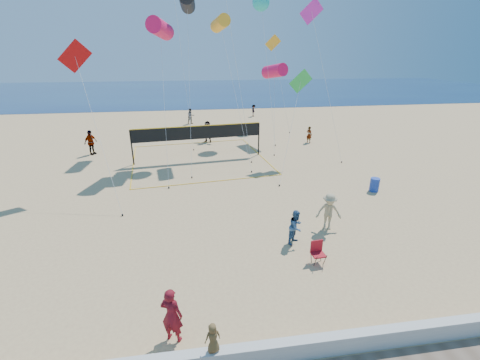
{
  "coord_description": "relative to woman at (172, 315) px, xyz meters",
  "views": [
    {
      "loc": [
        -2.43,
        -8.92,
        7.6
      ],
      "look_at": [
        -0.8,
        2.0,
        3.18
      ],
      "focal_mm": 24.0,
      "sensor_mm": 36.0,
      "label": 1
    }
  ],
  "objects": [
    {
      "name": "ground",
      "position": [
        3.29,
        1.92,
        -0.87
      ],
      "size": [
        120.0,
        120.0,
        0.0
      ],
      "primitive_type": "plane",
      "color": "tan",
      "rests_on": "ground"
    },
    {
      "name": "ocean",
      "position": [
        3.29,
        63.92,
        -0.86
      ],
      "size": [
        140.0,
        50.0,
        0.03
      ],
      "primitive_type": "cube",
      "color": "navy",
      "rests_on": "ground"
    },
    {
      "name": "seawall",
      "position": [
        3.29,
        -1.08,
        -0.57
      ],
      "size": [
        32.0,
        0.3,
        0.6
      ],
      "primitive_type": "cube",
      "color": "silver",
      "rests_on": "ground"
    },
    {
      "name": "woman",
      "position": [
        0.0,
        0.0,
        0.0
      ],
      "size": [
        0.75,
        0.63,
        1.74
      ],
      "primitive_type": "imported",
      "rotation": [
        0.0,
        0.0,
        2.74
      ],
      "color": "maroon",
      "rests_on": "ground"
    },
    {
      "name": "toddler",
      "position": [
        1.06,
        -1.06,
        0.15
      ],
      "size": [
        0.47,
        0.36,
        0.84
      ],
      "primitive_type": "imported",
      "rotation": [
        0.0,
        0.0,
        3.4
      ],
      "color": "brown",
      "rests_on": "seawall"
    },
    {
      "name": "bystander_a",
      "position": [
        4.93,
        4.31,
        -0.11
      ],
      "size": [
        0.93,
        0.92,
        1.52
      ],
      "primitive_type": "imported",
      "rotation": [
        0.0,
        0.0,
        0.77
      ],
      "color": "#31547B",
      "rests_on": "ground"
    },
    {
      "name": "bystander_b",
      "position": [
        6.75,
        5.21,
        0.0
      ],
      "size": [
        1.25,
        0.88,
        1.75
      ],
      "primitive_type": "imported",
      "rotation": [
        0.0,
        0.0,
        -0.22
      ],
      "color": "tan",
      "rests_on": "ground"
    },
    {
      "name": "far_person_0",
      "position": [
        -7.17,
        18.98,
        0.1
      ],
      "size": [
        1.02,
        1.21,
        1.95
      ],
      "primitive_type": "imported",
      "rotation": [
        0.0,
        0.0,
        0.99
      ],
      "color": "gray",
      "rests_on": "ground"
    },
    {
      "name": "far_person_1",
      "position": [
        2.14,
        21.42,
        0.07
      ],
      "size": [
        1.81,
        1.31,
        1.89
      ],
      "primitive_type": "imported",
      "rotation": [
        0.0,
        0.0,
        -0.48
      ],
      "color": "gray",
      "rests_on": "ground"
    },
    {
      "name": "far_person_2",
      "position": [
        11.11,
        19.85,
        -0.14
      ],
      "size": [
        0.6,
        0.64,
        1.47
      ],
      "primitive_type": "imported",
      "rotation": [
        0.0,
        0.0,
        2.19
      ],
      "color": "gray",
      "rests_on": "ground"
    },
    {
      "name": "far_person_3",
      "position": [
        0.69,
        29.57,
        -0.01
      ],
      "size": [
        1.01,
        0.9,
        1.72
      ],
      "primitive_type": "imported",
      "rotation": [
        0.0,
        0.0,
        0.35
      ],
      "color": "gray",
      "rests_on": "ground"
    },
    {
      "name": "far_person_4",
      "position": [
        8.55,
        33.01,
        -0.15
      ],
      "size": [
        0.8,
        1.06,
        1.45
      ],
      "primitive_type": "imported",
      "rotation": [
        0.0,
        0.0,
        1.25
      ],
      "color": "gray",
      "rests_on": "ground"
    },
    {
      "name": "camp_chair",
      "position": [
        5.33,
        2.84,
        -0.36
      ],
      "size": [
        0.53,
        0.65,
        1.02
      ],
      "rotation": [
        0.0,
        0.0,
        0.09
      ],
      "color": "#A3121D",
      "rests_on": "ground"
    },
    {
      "name": "trash_barrel",
      "position": [
        11.18,
        8.92,
        -0.47
      ],
      "size": [
        0.7,
        0.7,
        0.79
      ],
      "primitive_type": "cylinder",
      "rotation": [
        0.0,
        0.0,
        -0.44
      ],
      "color": "#1939A4",
      "rests_on": "ground"
    },
    {
      "name": "volleyball_net",
      "position": [
        1.2,
        16.44,
        0.92
      ],
      "size": [
        10.71,
        10.57,
        2.59
      ],
      "rotation": [
        0.0,
        0.0,
        0.11
      ],
      "color": "black",
      "rests_on": "ground"
    },
    {
      "name": "kite_0",
      "position": [
        -0.89,
        16.53,
        8.14
      ],
      "size": [
        1.69,
        6.88,
        9.71
      ],
      "rotation": [
        0.0,
        0.0,
        -0.27
      ],
      "color": "#E41252",
      "rests_on": "ground"
    },
    {
      "name": "kite_1",
      "position": [
        0.95,
        18.46,
        9.96
      ],
      "size": [
        1.15,
        7.21,
        11.52
      ],
      "rotation": [
        0.0,
        0.0,
        -0.05
      ],
      "color": "black",
      "rests_on": "ground"
    },
    {
      "name": "kite_2",
      "position": [
        3.19,
        18.24,
        8.61
      ],
      "size": [
        2.16,
        6.39,
        10.08
      ],
      "rotation": [
        0.0,
        0.0,
        0.21
      ],
      "color": "#FFAE25",
      "rests_on": "ground"
    },
    {
      "name": "kite_3",
      "position": [
        -5.16,
        12.56,
        6.18
      ],
      "size": [
        3.36,
        5.11,
        8.27
      ],
      "rotation": [
        0.0,
        0.0,
        0.34
      ],
      "color": "#BC0A0B",
      "rests_on": "ground"
    },
    {
      "name": "kite_4",
      "position": [
        8.37,
        15.21,
        4.56
      ],
      "size": [
        3.5,
        5.17,
        6.54
      ],
      "rotation": [
        0.0,
        0.0,
        0.22
      ],
      "color": "green",
      "rests_on": "ground"
    },
    {
      "name": "kite_5",
      "position": [
        9.74,
        17.33,
        8.9
      ],
      "size": [
        2.89,
        3.6,
        11.18
      ],
      "rotation": [
        0.0,
        0.0,
        0.25
      ],
      "color": "#E72AC2",
      "rests_on": "ground"
    },
    {
      "name": "kite_7",
      "position": [
        7.19,
        23.37,
        10.67
      ],
      "size": [
        1.7,
        5.0,
        12.29
      ],
      "rotation": [
        0.0,
        0.0,
        -0.17
      ],
      "color": "#1EC1C4",
      "rests_on": "ground"
    },
    {
      "name": "kite_9",
      "position": [
        9.39,
        27.08,
        7.13
      ],
      "size": [
        1.97,
        3.92,
        9.27
      ],
      "rotation": [
        0.0,
        0.0,
        -0.12
      ],
      "color": "#FFAE25",
      "rests_on": "ground"
    },
    {
      "name": "kite_10",
      "position": [
        8.16,
        21.61,
        5.18
      ],
      "size": [
        2.09,
        6.57,
        6.77
      ],
      "rotation": [
        0.0,
        0.0,
        0.37
      ],
      "color": "#E41252",
      "rests_on": "ground"
    }
  ]
}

